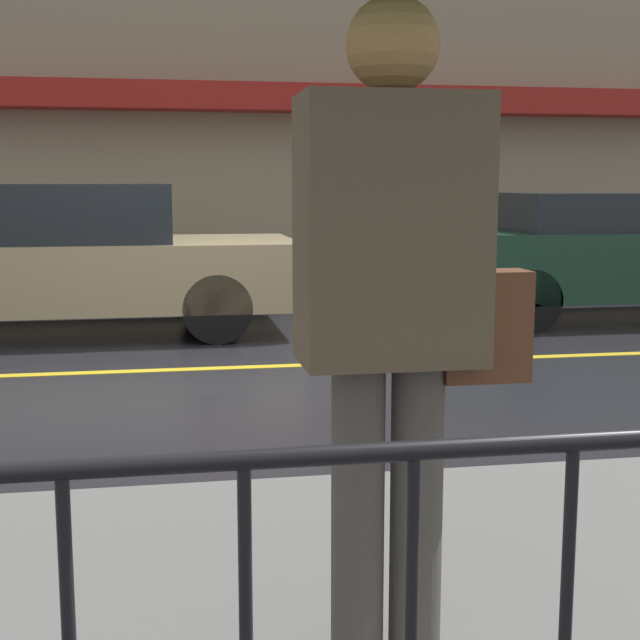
# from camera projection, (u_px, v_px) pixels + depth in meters

# --- Properties ---
(ground_plane) EXTENTS (80.00, 80.00, 0.00)m
(ground_plane) POSITION_uv_depth(u_px,v_px,m) (218.00, 368.00, 7.20)
(ground_plane) COLOR black
(sidewalk_far) EXTENTS (28.00, 1.95, 0.12)m
(sidewalk_far) POSITION_uv_depth(u_px,v_px,m) (197.00, 298.00, 11.19)
(sidewalk_far) COLOR #60605E
(sidewalk_far) RESTS_ON ground_plane
(lane_marking) EXTENTS (25.20, 0.12, 0.01)m
(lane_marking) POSITION_uv_depth(u_px,v_px,m) (218.00, 368.00, 7.20)
(lane_marking) COLOR gold
(lane_marking) RESTS_ON ground_plane
(building_storefront) EXTENTS (28.00, 0.85, 6.94)m
(building_storefront) POSITION_uv_depth(u_px,v_px,m) (189.00, 35.00, 11.76)
(building_storefront) COLOR gray
(building_storefront) RESTS_ON ground_plane
(railing_foreground) EXTENTS (12.00, 0.04, 0.92)m
(railing_foreground) POSITION_uv_depth(u_px,v_px,m) (411.00, 630.00, 1.58)
(railing_foreground) COLOR black
(railing_foreground) RESTS_ON sidewalk_near
(pedestrian) EXTENTS (1.11, 1.11, 2.25)m
(pedestrian) POSITION_uv_depth(u_px,v_px,m) (395.00, 16.00, 2.25)
(pedestrian) COLOR #4C4742
(pedestrian) RESTS_ON sidewalk_near
(car_tan) EXTENTS (4.36, 1.87, 1.48)m
(car_tan) POSITION_uv_depth(u_px,v_px,m) (69.00, 258.00, 8.81)
(car_tan) COLOR tan
(car_tan) RESTS_ON ground_plane
(car_dark_green) EXTENTS (4.79, 1.74, 1.38)m
(car_dark_green) POSITION_uv_depth(u_px,v_px,m) (625.00, 253.00, 9.84)
(car_dark_green) COLOR #193828
(car_dark_green) RESTS_ON ground_plane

